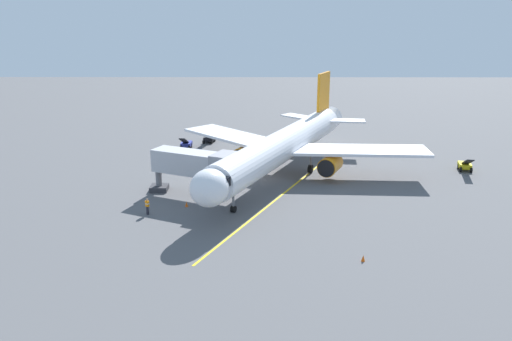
{
  "coord_description": "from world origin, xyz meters",
  "views": [
    {
      "loc": [
        1.53,
        60.71,
        19.45
      ],
      "look_at": [
        1.91,
        6.36,
        3.0
      ],
      "focal_mm": 35.98,
      "sensor_mm": 36.0,
      "label": 1
    }
  ],
  "objects_px": {
    "tug_starboard_side": "(255,145)",
    "airplane": "(284,145)",
    "jet_bridge": "(200,165)",
    "safety_cone_nose_left": "(187,204)",
    "belt_loader_portside": "(209,138)",
    "belt_loader_rear_apron": "(186,144)",
    "belt_loader_near_nose": "(465,165)",
    "ground_crew_marshaller": "(147,206)",
    "safety_cone_nose_right": "(363,258)"
  },
  "relations": [
    {
      "from": "ground_crew_marshaller",
      "to": "belt_loader_rear_apron",
      "type": "bearing_deg",
      "value": -90.39
    },
    {
      "from": "belt_loader_near_nose",
      "to": "tug_starboard_side",
      "type": "height_order",
      "value": "belt_loader_near_nose"
    },
    {
      "from": "ground_crew_marshaller",
      "to": "safety_cone_nose_right",
      "type": "xyz_separation_m",
      "value": [
        -19.98,
        10.26,
        -0.61
      ]
    },
    {
      "from": "belt_loader_portside",
      "to": "jet_bridge",
      "type": "bearing_deg",
      "value": 93.39
    },
    {
      "from": "airplane",
      "to": "belt_loader_rear_apron",
      "type": "bearing_deg",
      "value": -44.36
    },
    {
      "from": "belt_loader_portside",
      "to": "belt_loader_rear_apron",
      "type": "height_order",
      "value": "same"
    },
    {
      "from": "belt_loader_rear_apron",
      "to": "tug_starboard_side",
      "type": "bearing_deg",
      "value": 176.3
    },
    {
      "from": "belt_loader_near_nose",
      "to": "belt_loader_portside",
      "type": "relative_size",
      "value": 1.0
    },
    {
      "from": "tug_starboard_side",
      "to": "safety_cone_nose_left",
      "type": "bearing_deg",
      "value": 73.72
    },
    {
      "from": "jet_bridge",
      "to": "belt_loader_portside",
      "type": "bearing_deg",
      "value": -86.61
    },
    {
      "from": "ground_crew_marshaller",
      "to": "belt_loader_portside",
      "type": "distance_m",
      "value": 31.16
    },
    {
      "from": "airplane",
      "to": "jet_bridge",
      "type": "distance_m",
      "value": 12.5
    },
    {
      "from": "jet_bridge",
      "to": "belt_loader_rear_apron",
      "type": "bearing_deg",
      "value": -77.93
    },
    {
      "from": "belt_loader_rear_apron",
      "to": "safety_cone_nose_left",
      "type": "bearing_deg",
      "value": 97.95
    },
    {
      "from": "belt_loader_portside",
      "to": "belt_loader_near_nose",
      "type": "bearing_deg",
      "value": 156.55
    },
    {
      "from": "jet_bridge",
      "to": "belt_loader_rear_apron",
      "type": "relative_size",
      "value": 2.4
    },
    {
      "from": "airplane",
      "to": "safety_cone_nose_right",
      "type": "bearing_deg",
      "value": 103.21
    },
    {
      "from": "belt_loader_portside",
      "to": "safety_cone_nose_left",
      "type": "distance_m",
      "value": 28.7
    },
    {
      "from": "tug_starboard_side",
      "to": "airplane",
      "type": "bearing_deg",
      "value": 105.73
    },
    {
      "from": "tug_starboard_side",
      "to": "belt_loader_rear_apron",
      "type": "relative_size",
      "value": 0.53
    },
    {
      "from": "belt_loader_rear_apron",
      "to": "safety_cone_nose_left",
      "type": "height_order",
      "value": "belt_loader_rear_apron"
    },
    {
      "from": "belt_loader_portside",
      "to": "tug_starboard_side",
      "type": "relative_size",
      "value": 1.94
    },
    {
      "from": "belt_loader_near_nose",
      "to": "belt_loader_rear_apron",
      "type": "relative_size",
      "value": 1.02
    },
    {
      "from": "airplane",
      "to": "safety_cone_nose_left",
      "type": "bearing_deg",
      "value": 45.27
    },
    {
      "from": "safety_cone_nose_right",
      "to": "belt_loader_near_nose",
      "type": "bearing_deg",
      "value": -125.12
    },
    {
      "from": "ground_crew_marshaller",
      "to": "safety_cone_nose_right",
      "type": "bearing_deg",
      "value": 152.83
    },
    {
      "from": "airplane",
      "to": "jet_bridge",
      "type": "height_order",
      "value": "airplane"
    },
    {
      "from": "belt_loader_portside",
      "to": "tug_starboard_side",
      "type": "bearing_deg",
      "value": 148.67
    },
    {
      "from": "belt_loader_portside",
      "to": "safety_cone_nose_left",
      "type": "relative_size",
      "value": 8.59
    },
    {
      "from": "tug_starboard_side",
      "to": "belt_loader_near_nose",
      "type": "bearing_deg",
      "value": 158.84
    },
    {
      "from": "tug_starboard_side",
      "to": "belt_loader_rear_apron",
      "type": "xyz_separation_m",
      "value": [
        10.55,
        -0.68,
        0.01
      ]
    },
    {
      "from": "airplane",
      "to": "tug_starboard_side",
      "type": "bearing_deg",
      "value": -74.27
    },
    {
      "from": "ground_crew_marshaller",
      "to": "tug_starboard_side",
      "type": "relative_size",
      "value": 0.7
    },
    {
      "from": "belt_loader_portside",
      "to": "belt_loader_rear_apron",
      "type": "xyz_separation_m",
      "value": [
        3.17,
        3.81,
        0.0
      ]
    },
    {
      "from": "airplane",
      "to": "jet_bridge",
      "type": "bearing_deg",
      "value": 39.86
    },
    {
      "from": "ground_crew_marshaller",
      "to": "tug_starboard_side",
      "type": "xyz_separation_m",
      "value": [
        -10.73,
        -26.48,
        -0.18
      ]
    },
    {
      "from": "jet_bridge",
      "to": "safety_cone_nose_left",
      "type": "bearing_deg",
      "value": 67.18
    },
    {
      "from": "jet_bridge",
      "to": "belt_loader_portside",
      "type": "relative_size",
      "value": 2.35
    },
    {
      "from": "belt_loader_rear_apron",
      "to": "belt_loader_near_nose",
      "type": "bearing_deg",
      "value": 163.41
    },
    {
      "from": "belt_loader_rear_apron",
      "to": "safety_cone_nose_left",
      "type": "distance_m",
      "value": 25.13
    },
    {
      "from": "ground_crew_marshaller",
      "to": "tug_starboard_side",
      "type": "height_order",
      "value": "ground_crew_marshaller"
    },
    {
      "from": "ground_crew_marshaller",
      "to": "safety_cone_nose_right",
      "type": "height_order",
      "value": "ground_crew_marshaller"
    },
    {
      "from": "tug_starboard_side",
      "to": "belt_loader_rear_apron",
      "type": "distance_m",
      "value": 10.57
    },
    {
      "from": "ground_crew_marshaller",
      "to": "safety_cone_nose_right",
      "type": "relative_size",
      "value": 3.11
    },
    {
      "from": "belt_loader_rear_apron",
      "to": "safety_cone_nose_left",
      "type": "xyz_separation_m",
      "value": [
        -3.47,
        24.89,
        -0.44
      ]
    },
    {
      "from": "airplane",
      "to": "safety_cone_nose_left",
      "type": "relative_size",
      "value": 69.08
    },
    {
      "from": "tug_starboard_side",
      "to": "safety_cone_nose_right",
      "type": "relative_size",
      "value": 4.43
    },
    {
      "from": "jet_bridge",
      "to": "belt_loader_near_nose",
      "type": "bearing_deg",
      "value": -162.37
    },
    {
      "from": "jet_bridge",
      "to": "belt_loader_near_nose",
      "type": "distance_m",
      "value": 35.21
    },
    {
      "from": "jet_bridge",
      "to": "ground_crew_marshaller",
      "type": "xyz_separation_m",
      "value": [
        4.89,
        5.19,
        -2.88
      ]
    }
  ]
}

